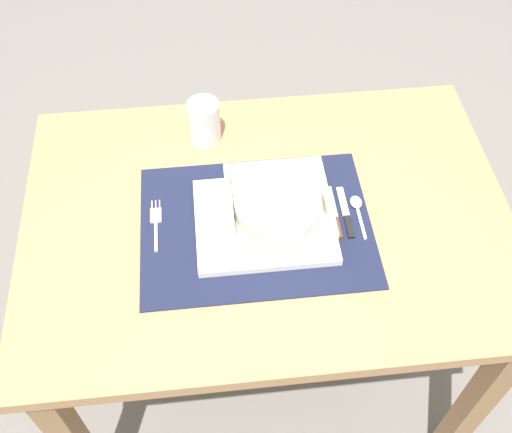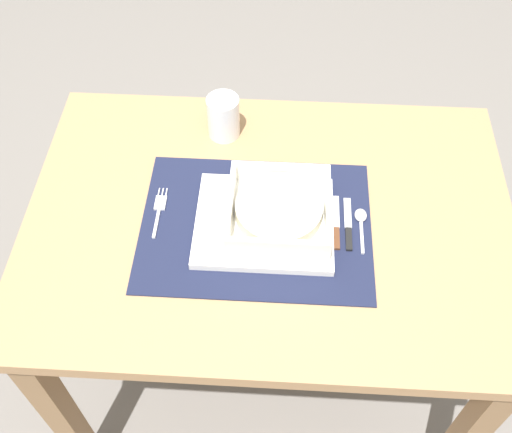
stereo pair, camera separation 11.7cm
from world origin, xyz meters
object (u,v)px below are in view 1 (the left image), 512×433
object	(u,v)px
fork	(156,221)
drinking_glass	(204,123)
spoon	(357,206)
dining_table	(267,245)
porridge_bowl	(278,209)
butter_knife	(346,215)
bread_knife	(334,215)

from	to	relation	value
fork	drinking_glass	world-z (taller)	drinking_glass
spoon	drinking_glass	bearing A→B (deg)	143.62
dining_table	drinking_glass	bearing A→B (deg)	115.87
dining_table	fork	distance (m)	0.25
dining_table	porridge_bowl	distance (m)	0.15
porridge_bowl	butter_knife	bearing A→B (deg)	-1.29
porridge_bowl	butter_knife	distance (m)	0.14
porridge_bowl	bread_knife	size ratio (longest dim) A/B	1.49
porridge_bowl	spoon	distance (m)	0.17
bread_knife	fork	bearing A→B (deg)	176.29
spoon	drinking_glass	size ratio (longest dim) A/B	1.09
porridge_bowl	bread_knife	bearing A→B (deg)	-0.26
drinking_glass	spoon	bearing A→B (deg)	-38.63
dining_table	spoon	xyz separation A→B (m)	(0.18, -0.00, 0.11)
butter_knife	drinking_glass	xyz separation A→B (m)	(-0.27, 0.25, 0.04)
dining_table	fork	world-z (taller)	fork
porridge_bowl	fork	world-z (taller)	porridge_bowl
spoon	bread_knife	bearing A→B (deg)	-159.56
bread_knife	drinking_glass	world-z (taller)	drinking_glass
butter_knife	drinking_glass	world-z (taller)	drinking_glass
porridge_bowl	dining_table	bearing A→B (deg)	132.20
dining_table	butter_knife	size ratio (longest dim) A/B	7.64
dining_table	fork	size ratio (longest dim) A/B	7.77
butter_knife	bread_knife	distance (m)	0.02
porridge_bowl	spoon	bearing A→B (deg)	5.49
fork	spoon	bearing A→B (deg)	1.34
dining_table	bread_knife	xyz separation A→B (m)	(0.13, -0.02, 0.11)
porridge_bowl	fork	distance (m)	0.24
fork	spoon	xyz separation A→B (m)	(0.40, -0.01, 0.00)
butter_knife	spoon	bearing A→B (deg)	36.06
dining_table	drinking_glass	world-z (taller)	drinking_glass
spoon	drinking_glass	distance (m)	0.37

